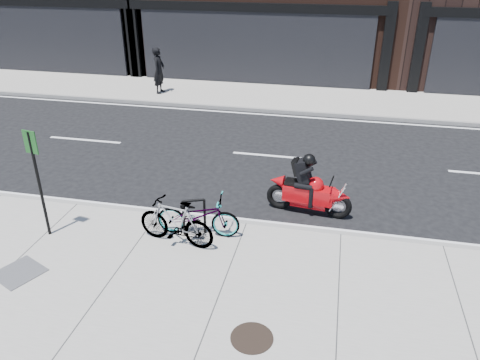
% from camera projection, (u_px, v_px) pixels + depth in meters
% --- Properties ---
extents(ground, '(120.00, 120.00, 0.00)m').
position_uv_depth(ground, '(262.00, 187.00, 11.85)').
color(ground, black).
rests_on(ground, ground).
extents(sidewalk_near, '(60.00, 6.00, 0.13)m').
position_uv_depth(sidewalk_near, '(209.00, 325.00, 7.45)').
color(sidewalk_near, gray).
rests_on(sidewalk_near, ground).
extents(sidewalk_far, '(60.00, 3.50, 0.13)m').
position_uv_depth(sidewalk_far, '(295.00, 98.00, 18.60)').
color(sidewalk_far, gray).
rests_on(sidewalk_far, ground).
extents(bike_rack, '(0.45, 0.21, 0.81)m').
position_uv_depth(bike_rack, '(194.00, 214.00, 9.49)').
color(bike_rack, black).
rests_on(bike_rack, sidewalk_near).
extents(bicycle_front, '(1.75, 0.71, 0.90)m').
position_uv_depth(bicycle_front, '(198.00, 215.00, 9.49)').
color(bicycle_front, gray).
rests_on(bicycle_front, sidewalk_near).
extents(bicycle_rear, '(1.68, 0.73, 0.98)m').
position_uv_depth(bicycle_rear, '(176.00, 222.00, 9.18)').
color(bicycle_rear, gray).
rests_on(bicycle_rear, sidewalk_near).
extents(motorcycle, '(1.96, 0.63, 1.46)m').
position_uv_depth(motorcycle, '(313.00, 190.00, 10.42)').
color(motorcycle, black).
rests_on(motorcycle, ground).
extents(pedestrian, '(0.45, 0.67, 1.81)m').
position_uv_depth(pedestrian, '(159.00, 70.00, 18.66)').
color(pedestrian, black).
rests_on(pedestrian, sidewalk_far).
extents(manhole_cover, '(0.77, 0.77, 0.02)m').
position_uv_depth(manhole_cover, '(252.00, 338.00, 7.10)').
color(manhole_cover, black).
rests_on(manhole_cover, sidewalk_near).
extents(utility_grate, '(0.99, 0.99, 0.02)m').
position_uv_depth(utility_grate, '(19.00, 272.00, 8.53)').
color(utility_grate, '#4C4B4E').
rests_on(utility_grate, sidewalk_near).
extents(sign_post, '(0.30, 0.08, 2.27)m').
position_uv_depth(sign_post, '(37.00, 175.00, 9.08)').
color(sign_post, black).
rests_on(sign_post, sidewalk_near).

